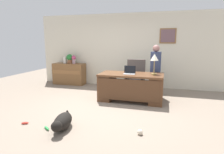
{
  "coord_description": "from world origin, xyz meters",
  "views": [
    {
      "loc": [
        1.4,
        -4.45,
        1.67
      ],
      "look_at": [
        0.06,
        0.3,
        0.75
      ],
      "focal_mm": 30.39,
      "sensor_mm": 36.0,
      "label": 1
    }
  ],
  "objects_px": {
    "dog_toy_bone": "(25,123)",
    "dog_toy_plush": "(47,128)",
    "laptop": "(130,72)",
    "vase_empty": "(65,60)",
    "desk_lamp": "(154,59)",
    "dog_toy_ball": "(140,132)",
    "desk": "(131,86)",
    "armchair": "(135,78)",
    "credenza": "(69,74)",
    "potted_plant": "(70,58)",
    "vase_with_flowers": "(74,59)",
    "dog_lying": "(62,122)",
    "person_standing": "(155,70)"
  },
  "relations": [
    {
      "from": "desk",
      "to": "dog_lying",
      "type": "relative_size",
      "value": 2.26
    },
    {
      "from": "potted_plant",
      "to": "dog_toy_plush",
      "type": "bearing_deg",
      "value": -68.57
    },
    {
      "from": "credenza",
      "to": "desk",
      "type": "bearing_deg",
      "value": -28.59
    },
    {
      "from": "desk_lamp",
      "to": "potted_plant",
      "type": "relative_size",
      "value": 1.56
    },
    {
      "from": "armchair",
      "to": "vase_empty",
      "type": "xyz_separation_m",
      "value": [
        -2.9,
        0.54,
        0.48
      ]
    },
    {
      "from": "armchair",
      "to": "dog_toy_bone",
      "type": "distance_m",
      "value": 3.63
    },
    {
      "from": "desk",
      "to": "desk_lamp",
      "type": "bearing_deg",
      "value": 8.34
    },
    {
      "from": "dog_toy_ball",
      "to": "dog_toy_plush",
      "type": "bearing_deg",
      "value": -171.12
    },
    {
      "from": "desk",
      "to": "potted_plant",
      "type": "distance_m",
      "value": 3.16
    },
    {
      "from": "dog_toy_ball",
      "to": "dog_toy_plush",
      "type": "distance_m",
      "value": 1.79
    },
    {
      "from": "dog_toy_ball",
      "to": "credenza",
      "type": "bearing_deg",
      "value": 133.32
    },
    {
      "from": "desk",
      "to": "armchair",
      "type": "xyz_separation_m",
      "value": [
        -0.02,
        0.96,
        0.06
      ]
    },
    {
      "from": "dog_lying",
      "to": "laptop",
      "type": "xyz_separation_m",
      "value": [
        0.9,
        2.15,
        0.68
      ]
    },
    {
      "from": "armchair",
      "to": "desk",
      "type": "bearing_deg",
      "value": -88.66
    },
    {
      "from": "armchair",
      "to": "vase_with_flowers",
      "type": "relative_size",
      "value": 3.43
    },
    {
      "from": "laptop",
      "to": "dog_toy_bone",
      "type": "distance_m",
      "value": 2.9
    },
    {
      "from": "desk",
      "to": "desk_lamp",
      "type": "relative_size",
      "value": 3.16
    },
    {
      "from": "desk",
      "to": "vase_with_flowers",
      "type": "xyz_separation_m",
      "value": [
        -2.53,
        1.5,
        0.59
      ]
    },
    {
      "from": "potted_plant",
      "to": "desk_lamp",
      "type": "bearing_deg",
      "value": -22.9
    },
    {
      "from": "laptop",
      "to": "potted_plant",
      "type": "height_order",
      "value": "potted_plant"
    },
    {
      "from": "desk",
      "to": "credenza",
      "type": "bearing_deg",
      "value": 151.41
    },
    {
      "from": "vase_empty",
      "to": "dog_toy_bone",
      "type": "height_order",
      "value": "vase_empty"
    },
    {
      "from": "laptop",
      "to": "dog_toy_ball",
      "type": "relative_size",
      "value": 3.21
    },
    {
      "from": "vase_with_flowers",
      "to": "dog_toy_plush",
      "type": "bearing_deg",
      "value": -70.98
    },
    {
      "from": "credenza",
      "to": "laptop",
      "type": "xyz_separation_m",
      "value": [
        2.71,
        -1.52,
        0.42
      ]
    },
    {
      "from": "vase_with_flowers",
      "to": "potted_plant",
      "type": "relative_size",
      "value": 0.88
    },
    {
      "from": "credenza",
      "to": "vase_with_flowers",
      "type": "relative_size",
      "value": 3.93
    },
    {
      "from": "armchair",
      "to": "dog_toy_bone",
      "type": "height_order",
      "value": "armchair"
    },
    {
      "from": "laptop",
      "to": "vase_empty",
      "type": "distance_m",
      "value": 3.26
    },
    {
      "from": "dog_toy_ball",
      "to": "vase_with_flowers",
      "type": "bearing_deg",
      "value": 131.37
    },
    {
      "from": "laptop",
      "to": "dog_toy_plush",
      "type": "height_order",
      "value": "laptop"
    },
    {
      "from": "credenza",
      "to": "person_standing",
      "type": "height_order",
      "value": "person_standing"
    },
    {
      "from": "desk",
      "to": "potted_plant",
      "type": "relative_size",
      "value": 4.95
    },
    {
      "from": "person_standing",
      "to": "vase_empty",
      "type": "distance_m",
      "value": 3.64
    },
    {
      "from": "dog_toy_bone",
      "to": "vase_empty",
      "type": "bearing_deg",
      "value": 106.86
    },
    {
      "from": "dog_toy_bone",
      "to": "dog_toy_plush",
      "type": "relative_size",
      "value": 0.72
    },
    {
      "from": "dog_lying",
      "to": "vase_with_flowers",
      "type": "distance_m",
      "value": 4.1
    },
    {
      "from": "credenza",
      "to": "dog_toy_plush",
      "type": "bearing_deg",
      "value": -68.08
    },
    {
      "from": "desk",
      "to": "credenza",
      "type": "xyz_separation_m",
      "value": [
        -2.75,
        1.5,
        -0.01
      ]
    },
    {
      "from": "armchair",
      "to": "dog_toy_plush",
      "type": "distance_m",
      "value": 3.47
    },
    {
      "from": "dog_toy_ball",
      "to": "dog_toy_plush",
      "type": "xyz_separation_m",
      "value": [
        -1.77,
        -0.28,
        -0.02
      ]
    },
    {
      "from": "credenza",
      "to": "vase_with_flowers",
      "type": "xyz_separation_m",
      "value": [
        0.22,
        0.0,
        0.6
      ]
    },
    {
      "from": "vase_with_flowers",
      "to": "dog_toy_bone",
      "type": "relative_size",
      "value": 2.22
    },
    {
      "from": "armchair",
      "to": "vase_empty",
      "type": "height_order",
      "value": "vase_empty"
    },
    {
      "from": "desk_lamp",
      "to": "vase_with_flowers",
      "type": "distance_m",
      "value": 3.46
    },
    {
      "from": "laptop",
      "to": "dog_toy_ball",
      "type": "height_order",
      "value": "laptop"
    },
    {
      "from": "credenza",
      "to": "dog_toy_ball",
      "type": "xyz_separation_m",
      "value": [
        3.28,
        -3.48,
        -0.37
      ]
    },
    {
      "from": "laptop",
      "to": "desk_lamp",
      "type": "xyz_separation_m",
      "value": [
        0.66,
        0.12,
        0.38
      ]
    },
    {
      "from": "desk_lamp",
      "to": "vase_empty",
      "type": "height_order",
      "value": "desk_lamp"
    },
    {
      "from": "desk",
      "to": "vase_empty",
      "type": "distance_m",
      "value": 3.33
    }
  ]
}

